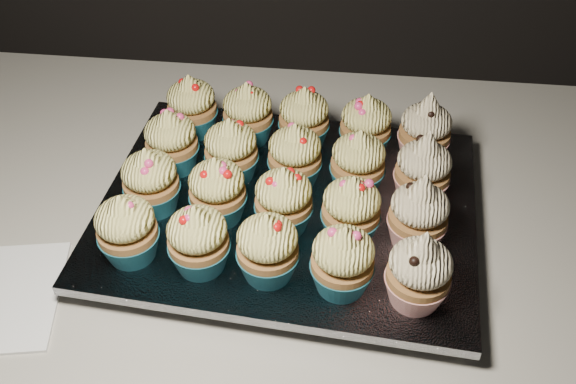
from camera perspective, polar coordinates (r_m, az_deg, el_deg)
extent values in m
cube|color=beige|center=(0.79, 6.99, -2.52)|extent=(2.44, 0.64, 0.04)
cube|color=black|center=(0.75, 0.00, -2.19)|extent=(0.41, 0.32, 0.02)
cube|color=silver|center=(0.74, 0.00, -1.26)|extent=(0.44, 0.36, 0.01)
cone|color=#186073|center=(0.69, -13.81, -4.55)|extent=(0.06, 0.06, 0.03)
ellipsoid|color=#FFF080|center=(0.66, -14.35, -2.31)|extent=(0.06, 0.06, 0.04)
cone|color=#FFF080|center=(0.64, -14.69, -0.86)|extent=(0.03, 0.03, 0.02)
cone|color=#186073|center=(0.66, -7.80, -5.58)|extent=(0.06, 0.06, 0.03)
ellipsoid|color=#FFF080|center=(0.63, -8.11, -3.30)|extent=(0.06, 0.06, 0.04)
cone|color=#FFF080|center=(0.62, -8.32, -1.82)|extent=(0.03, 0.03, 0.02)
cone|color=#186073|center=(0.65, -1.78, -6.35)|extent=(0.06, 0.06, 0.03)
ellipsoid|color=#FFF080|center=(0.62, -1.86, -4.06)|extent=(0.06, 0.06, 0.04)
cone|color=#FFF080|center=(0.60, -1.91, -2.57)|extent=(0.03, 0.03, 0.02)
cone|color=#186073|center=(0.64, 4.75, -7.44)|extent=(0.06, 0.06, 0.03)
ellipsoid|color=#FFF080|center=(0.61, 4.96, -5.17)|extent=(0.06, 0.06, 0.04)
cone|color=#FFF080|center=(0.60, 5.09, -3.68)|extent=(0.03, 0.03, 0.02)
cone|color=#A51E16|center=(0.64, 11.26, -8.41)|extent=(0.06, 0.06, 0.03)
ellipsoid|color=beige|center=(0.61, 11.74, -6.17)|extent=(0.06, 0.06, 0.04)
cone|color=beige|center=(0.59, 12.11, -4.39)|extent=(0.03, 0.03, 0.03)
cone|color=#186073|center=(0.73, -11.85, -0.40)|extent=(0.06, 0.06, 0.03)
ellipsoid|color=#FFF080|center=(0.71, -12.28, 1.84)|extent=(0.06, 0.06, 0.04)
cone|color=#FFF080|center=(0.69, -12.56, 3.28)|extent=(0.03, 0.03, 0.02)
cone|color=#186073|center=(0.71, -6.16, -1.25)|extent=(0.06, 0.06, 0.03)
ellipsoid|color=#FFF080|center=(0.68, -6.39, 1.04)|extent=(0.06, 0.06, 0.04)
cone|color=#FFF080|center=(0.67, -6.54, 2.51)|extent=(0.03, 0.03, 0.02)
cone|color=#186073|center=(0.69, -0.39, -2.14)|extent=(0.06, 0.06, 0.03)
ellipsoid|color=#FFF080|center=(0.67, -0.40, 0.16)|extent=(0.06, 0.06, 0.04)
cone|color=#FFF080|center=(0.65, -0.41, 1.64)|extent=(0.03, 0.03, 0.02)
cone|color=#186073|center=(0.69, 5.50, -2.96)|extent=(0.06, 0.06, 0.03)
ellipsoid|color=#FFF080|center=(0.66, 5.71, -0.66)|extent=(0.06, 0.06, 0.04)
cone|color=#FFF080|center=(0.65, 5.85, 0.82)|extent=(0.03, 0.03, 0.02)
cone|color=#A51E16|center=(0.69, 11.25, -3.40)|extent=(0.06, 0.06, 0.03)
ellipsoid|color=beige|center=(0.67, 11.68, -1.13)|extent=(0.06, 0.06, 0.04)
cone|color=beige|center=(0.65, 12.02, 0.65)|extent=(0.03, 0.03, 0.03)
cone|color=#186073|center=(0.78, -10.11, 3.08)|extent=(0.06, 0.06, 0.03)
ellipsoid|color=#FFF080|center=(0.76, -10.46, 5.29)|extent=(0.06, 0.06, 0.04)
cone|color=#FFF080|center=(0.74, -10.68, 6.69)|extent=(0.03, 0.03, 0.02)
cone|color=#186073|center=(0.76, -4.97, 2.33)|extent=(0.06, 0.06, 0.03)
ellipsoid|color=#FFF080|center=(0.74, -5.15, 4.58)|extent=(0.06, 0.06, 0.04)
cone|color=#FFF080|center=(0.72, -5.26, 6.02)|extent=(0.03, 0.03, 0.02)
cone|color=#186073|center=(0.75, 0.59, 1.86)|extent=(0.06, 0.06, 0.03)
ellipsoid|color=#FFF080|center=(0.72, 0.61, 4.13)|extent=(0.06, 0.06, 0.04)
cone|color=#FFF080|center=(0.71, 0.63, 5.57)|extent=(0.03, 0.03, 0.02)
cone|color=#186073|center=(0.74, 6.10, 1.23)|extent=(0.06, 0.06, 0.03)
ellipsoid|color=#FFF080|center=(0.72, 6.32, 3.50)|extent=(0.06, 0.06, 0.04)
cone|color=#FFF080|center=(0.71, 6.46, 4.94)|extent=(0.03, 0.03, 0.02)
cone|color=#A51E16|center=(0.74, 11.63, 0.51)|extent=(0.06, 0.06, 0.03)
ellipsoid|color=beige|center=(0.72, 12.05, 2.74)|extent=(0.06, 0.06, 0.04)
cone|color=beige|center=(0.70, 12.37, 4.49)|extent=(0.03, 0.03, 0.03)
cone|color=#186073|center=(0.83, -8.38, 6.24)|extent=(0.06, 0.06, 0.03)
ellipsoid|color=#FFF080|center=(0.81, -8.65, 8.39)|extent=(0.06, 0.06, 0.04)
cone|color=#FFF080|center=(0.80, -8.82, 9.75)|extent=(0.03, 0.03, 0.02)
cone|color=#186073|center=(0.81, -3.53, 5.63)|extent=(0.06, 0.06, 0.03)
ellipsoid|color=#FFF080|center=(0.79, -3.64, 7.82)|extent=(0.06, 0.06, 0.04)
cone|color=#FFF080|center=(0.78, -3.72, 9.20)|extent=(0.03, 0.03, 0.02)
cone|color=#186073|center=(0.80, 1.40, 5.21)|extent=(0.06, 0.06, 0.03)
ellipsoid|color=#FFF080|center=(0.78, 1.44, 7.41)|extent=(0.06, 0.06, 0.04)
cone|color=#FFF080|center=(0.77, 1.47, 8.81)|extent=(0.03, 0.03, 0.02)
cone|color=#186073|center=(0.80, 6.78, 4.51)|extent=(0.06, 0.06, 0.03)
ellipsoid|color=#FFF080|center=(0.78, 7.01, 6.72)|extent=(0.06, 0.06, 0.04)
cone|color=#FFF080|center=(0.76, 7.15, 8.11)|extent=(0.03, 0.03, 0.02)
cone|color=#A51E16|center=(0.80, 11.83, 3.97)|extent=(0.06, 0.06, 0.03)
ellipsoid|color=beige|center=(0.78, 12.22, 6.15)|extent=(0.06, 0.06, 0.04)
cone|color=beige|center=(0.76, 12.53, 7.83)|extent=(0.03, 0.03, 0.03)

